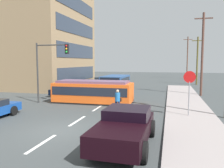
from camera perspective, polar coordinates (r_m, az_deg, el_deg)
ground_plane at (r=21.60m, az=-0.36°, el=-4.01°), size 120.00×120.00×0.00m
sidewalk_curb_right at (r=17.03m, az=18.84°, el=-6.68°), size 3.20×36.00×0.14m
lane_stripe_0 at (r=10.78m, az=-17.30°, el=-14.15°), size 0.16×2.40×0.01m
lane_stripe_1 at (r=14.18m, az=-8.70°, el=-9.16°), size 0.16×2.40×0.01m
lane_stripe_2 at (r=17.83m, az=-3.64°, el=-6.06°), size 0.16×2.40×0.01m
lane_stripe_3 at (r=25.51m, az=1.96°, el=-2.52°), size 0.16×2.40×0.01m
lane_stripe_4 at (r=31.35m, az=4.32°, el=-1.02°), size 0.16×2.40×0.01m
corner_building at (r=36.59m, az=-19.55°, el=14.70°), size 14.53×14.74×19.20m
streetcar_tram at (r=19.94m, az=-4.80°, el=-1.87°), size 6.86×2.57×1.97m
city_bus at (r=27.64m, az=0.90°, el=0.40°), size 2.66×5.38×1.94m
pedestrian_crossing at (r=15.92m, az=1.43°, el=-4.02°), size 0.51×0.36×1.67m
pickup_truck_parked at (r=9.93m, az=3.31°, el=-10.81°), size 2.35×5.04×1.55m
parked_sedan_mid at (r=25.37m, az=-11.63°, el=-1.27°), size 1.99×4.62×1.19m
parked_sedan_far at (r=30.63m, az=-5.43°, el=-0.02°), size 2.07×4.07×1.19m
parked_sedan_furthest at (r=36.51m, az=-2.60°, el=0.90°), size 2.04×4.37×1.19m
stop_sign at (r=15.32m, az=18.93°, el=0.02°), size 0.76×0.07×2.88m
traffic_light_mast at (r=20.26m, az=-15.51°, el=5.59°), size 3.06×0.33×5.24m
utility_pole_mid at (r=25.81m, az=21.82°, el=7.26°), size 1.80×0.24×8.70m
utility_pole_far at (r=38.15m, az=20.69°, el=5.72°), size 1.80×0.24×7.51m
utility_pole_distant at (r=50.81m, az=18.47°, el=6.47°), size 1.80×0.24×8.91m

